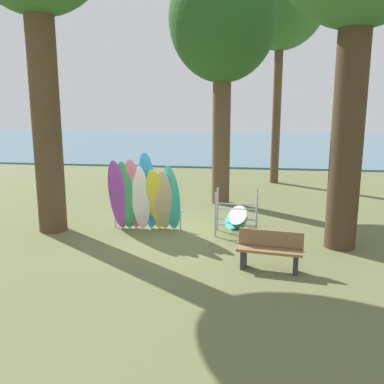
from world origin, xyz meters
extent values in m
plane|color=#60663D|center=(0.00, 0.00, 0.00)|extent=(80.00, 80.00, 0.00)
cube|color=#477084|center=(0.00, 30.82, 0.05)|extent=(80.00, 36.00, 0.10)
cylinder|color=#4C3823|center=(-3.34, 0.00, 3.43)|extent=(0.78, 0.78, 6.86)
cylinder|color=#42301E|center=(4.52, -0.30, 3.15)|extent=(0.76, 0.76, 6.29)
cylinder|color=brown|center=(3.27, 8.74, 3.48)|extent=(0.38, 0.38, 6.97)
cylinder|color=brown|center=(1.13, 4.20, 2.63)|extent=(0.64, 0.64, 5.25)
ellipsoid|color=#285623|center=(1.13, 4.20, 6.43)|extent=(3.71, 3.71, 4.26)
ellipsoid|color=purple|center=(-1.44, 0.18, 1.04)|extent=(0.53, 0.71, 2.08)
ellipsoid|color=#339E56|center=(-1.23, 0.20, 1.02)|extent=(0.53, 0.68, 2.05)
ellipsoid|color=pink|center=(-1.01, 0.22, 1.06)|extent=(0.60, 0.79, 2.12)
ellipsoid|color=white|center=(-0.80, 0.24, 0.96)|extent=(0.58, 0.63, 1.92)
ellipsoid|color=#2D8ED1|center=(-0.59, 0.26, 1.15)|extent=(0.54, 0.75, 2.30)
ellipsoid|color=yellow|center=(-0.38, 0.28, 0.93)|extent=(0.53, 0.78, 1.85)
ellipsoid|color=#C6B289|center=(-0.16, 0.31, 0.90)|extent=(0.60, 0.79, 1.80)
ellipsoid|color=#38B2AD|center=(0.05, 0.33, 0.97)|extent=(0.57, 0.71, 1.94)
cylinder|color=#9EA0A5|center=(-1.66, 0.52, 0.28)|extent=(0.04, 0.04, 0.55)
cylinder|color=#9EA0A5|center=(0.27, 0.56, 0.28)|extent=(0.04, 0.04, 0.55)
cylinder|color=#9EA0A5|center=(-0.69, 0.54, 0.55)|extent=(2.09, 0.09, 0.04)
cylinder|color=#9EA0A5|center=(1.33, 0.06, 0.62)|extent=(0.05, 0.05, 1.25)
cylinder|color=#9EA0A5|center=(2.43, 0.06, 0.62)|extent=(0.05, 0.05, 1.25)
cylinder|color=#9EA0A5|center=(1.33, 0.66, 0.62)|extent=(0.05, 0.05, 1.25)
cylinder|color=#9EA0A5|center=(2.43, 0.66, 0.62)|extent=(0.05, 0.05, 1.25)
cylinder|color=#9EA0A5|center=(1.88, 0.06, 0.35)|extent=(1.10, 0.04, 0.04)
cylinder|color=#9EA0A5|center=(1.88, 0.06, 0.80)|extent=(1.10, 0.04, 0.04)
cylinder|color=#9EA0A5|center=(1.88, 0.66, 0.35)|extent=(1.10, 0.04, 0.04)
cylinder|color=#9EA0A5|center=(1.88, 0.66, 0.80)|extent=(1.10, 0.04, 0.04)
ellipsoid|color=gray|center=(1.90, 0.36, 0.40)|extent=(0.52, 2.11, 0.06)
ellipsoid|color=#38B2AD|center=(1.84, 0.36, 0.46)|extent=(0.57, 2.11, 0.06)
ellipsoid|color=#339E56|center=(1.93, 0.36, 0.52)|extent=(0.56, 2.11, 0.06)
ellipsoid|color=white|center=(1.92, 0.36, 0.58)|extent=(0.53, 2.11, 0.06)
cube|color=#2D2D33|center=(2.15, -2.07, 0.21)|extent=(0.14, 0.33, 0.42)
cube|color=#2D2D33|center=(3.26, -2.23, 0.21)|extent=(0.14, 0.33, 0.42)
cube|color=olive|center=(2.70, -2.15, 0.45)|extent=(1.44, 0.59, 0.06)
cube|color=olive|center=(2.73, -1.97, 0.67)|extent=(1.39, 0.26, 0.36)
camera|label=1|loc=(2.30, -10.86, 3.50)|focal=39.13mm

